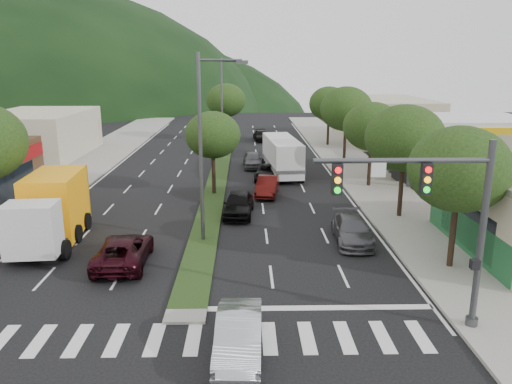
{
  "coord_description": "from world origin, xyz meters",
  "views": [
    {
      "loc": [
        2.33,
        -17.81,
        9.48
      ],
      "look_at": [
        2.96,
        10.71,
        2.06
      ],
      "focal_mm": 35.0,
      "sensor_mm": 36.0,
      "label": 1
    }
  ],
  "objects_px": {
    "tree_r_a": "(459,169)",
    "tree_r_e": "(329,104)",
    "tree_med_near": "(213,135)",
    "car_queue_a": "(238,204)",
    "sedan_silver": "(239,335)",
    "tree_r_d": "(346,109)",
    "car_queue_b": "(352,230)",
    "traffic_signal": "(440,208)",
    "streetlight_near": "(204,140)",
    "car_queue_d": "(268,172)",
    "streetlight_mid": "(224,103)",
    "box_truck": "(52,211)",
    "tree_med_far": "(226,100)",
    "tree_r_c": "(372,127)",
    "car_queue_e": "(253,160)",
    "tree_r_b": "(405,138)",
    "car_queue_f": "(261,136)",
    "suv_maroon": "(124,251)",
    "motorhome": "(282,156)"
  },
  "relations": [
    {
      "from": "tree_r_b",
      "to": "tree_r_d",
      "type": "relative_size",
      "value": 0.97
    },
    {
      "from": "tree_r_d",
      "to": "suv_maroon",
      "type": "height_order",
      "value": "tree_r_d"
    },
    {
      "from": "sedan_silver",
      "to": "car_queue_e",
      "type": "distance_m",
      "value": 30.73
    },
    {
      "from": "car_queue_d",
      "to": "streetlight_mid",
      "type": "bearing_deg",
      "value": 118.43
    },
    {
      "from": "traffic_signal",
      "to": "box_truck",
      "type": "bearing_deg",
      "value": 150.45
    },
    {
      "from": "tree_med_near",
      "to": "tree_r_e",
      "type": "bearing_deg",
      "value": 61.39
    },
    {
      "from": "tree_r_a",
      "to": "tree_med_far",
      "type": "distance_m",
      "value": 41.76
    },
    {
      "from": "tree_med_near",
      "to": "car_queue_a",
      "type": "bearing_deg",
      "value": -70.37
    },
    {
      "from": "tree_r_a",
      "to": "tree_r_e",
      "type": "height_order",
      "value": "tree_r_e"
    },
    {
      "from": "tree_r_c",
      "to": "tree_med_near",
      "type": "distance_m",
      "value": 12.17
    },
    {
      "from": "car_queue_f",
      "to": "box_truck",
      "type": "bearing_deg",
      "value": -114.95
    },
    {
      "from": "streetlight_mid",
      "to": "car_queue_a",
      "type": "xyz_separation_m",
      "value": [
        1.68,
        -20.28,
        -4.83
      ]
    },
    {
      "from": "tree_r_a",
      "to": "tree_r_c",
      "type": "bearing_deg",
      "value": 90.0
    },
    {
      "from": "car_queue_a",
      "to": "traffic_signal",
      "type": "bearing_deg",
      "value": -58.89
    },
    {
      "from": "box_truck",
      "to": "motorhome",
      "type": "bearing_deg",
      "value": -134.29
    },
    {
      "from": "tree_r_c",
      "to": "car_queue_a",
      "type": "bearing_deg",
      "value": -144.26
    },
    {
      "from": "car_queue_b",
      "to": "box_truck",
      "type": "distance_m",
      "value": 16.26
    },
    {
      "from": "tree_r_a",
      "to": "streetlight_mid",
      "type": "distance_m",
      "value": 31.32
    },
    {
      "from": "traffic_signal",
      "to": "car_queue_a",
      "type": "xyz_separation_m",
      "value": [
        -7.15,
        14.26,
        -3.89
      ]
    },
    {
      "from": "tree_r_e",
      "to": "car_queue_d",
      "type": "relative_size",
      "value": 1.5
    },
    {
      "from": "car_queue_a",
      "to": "car_queue_d",
      "type": "bearing_deg",
      "value": 81.22
    },
    {
      "from": "streetlight_mid",
      "to": "box_truck",
      "type": "relative_size",
      "value": 1.33
    },
    {
      "from": "tree_r_c",
      "to": "car_queue_a",
      "type": "xyz_separation_m",
      "value": [
        -10.12,
        -7.28,
        -3.99
      ]
    },
    {
      "from": "tree_r_b",
      "to": "tree_r_e",
      "type": "distance_m",
      "value": 28.0
    },
    {
      "from": "streetlight_mid",
      "to": "streetlight_near",
      "type": "bearing_deg",
      "value": -90.0
    },
    {
      "from": "tree_r_b",
      "to": "car_queue_a",
      "type": "xyz_separation_m",
      "value": [
        -10.12,
        0.72,
        -4.28
      ]
    },
    {
      "from": "streetlight_mid",
      "to": "motorhome",
      "type": "relative_size",
      "value": 1.18
    },
    {
      "from": "traffic_signal",
      "to": "car_queue_e",
      "type": "height_order",
      "value": "traffic_signal"
    },
    {
      "from": "car_queue_a",
      "to": "car_queue_d",
      "type": "distance_m",
      "value": 10.28
    },
    {
      "from": "tree_r_b",
      "to": "motorhome",
      "type": "xyz_separation_m",
      "value": [
        -6.5,
        12.51,
        -3.34
      ]
    },
    {
      "from": "tree_r_d",
      "to": "streetlight_near",
      "type": "height_order",
      "value": "streetlight_near"
    },
    {
      "from": "streetlight_near",
      "to": "motorhome",
      "type": "bearing_deg",
      "value": 72.22
    },
    {
      "from": "streetlight_mid",
      "to": "sedan_silver",
      "type": "relative_size",
      "value": 2.31
    },
    {
      "from": "tree_r_d",
      "to": "car_queue_b",
      "type": "relative_size",
      "value": 1.54
    },
    {
      "from": "tree_r_d",
      "to": "tree_r_e",
      "type": "relative_size",
      "value": 1.07
    },
    {
      "from": "tree_r_b",
      "to": "tree_med_far",
      "type": "xyz_separation_m",
      "value": [
        -12.0,
        32.0,
        -0.03
      ]
    },
    {
      "from": "car_queue_b",
      "to": "car_queue_d",
      "type": "bearing_deg",
      "value": 107.54
    },
    {
      "from": "car_queue_b",
      "to": "motorhome",
      "type": "height_order",
      "value": "motorhome"
    },
    {
      "from": "tree_med_near",
      "to": "suv_maroon",
      "type": "relative_size",
      "value": 1.19
    },
    {
      "from": "car_queue_d",
      "to": "car_queue_e",
      "type": "distance_m",
      "value": 5.15
    },
    {
      "from": "tree_r_e",
      "to": "streetlight_mid",
      "type": "bearing_deg",
      "value": -149.31
    },
    {
      "from": "box_truck",
      "to": "motorhome",
      "type": "xyz_separation_m",
      "value": [
        13.61,
        16.33,
        -0.01
      ]
    },
    {
      "from": "tree_r_d",
      "to": "streetlight_near",
      "type": "distance_m",
      "value": 24.97
    },
    {
      "from": "streetlight_near",
      "to": "streetlight_mid",
      "type": "xyz_separation_m",
      "value": [
        0.0,
        25.0,
        0.0
      ]
    },
    {
      "from": "car_queue_a",
      "to": "car_queue_f",
      "type": "distance_m",
      "value": 31.51
    },
    {
      "from": "streetlight_near",
      "to": "box_truck",
      "type": "relative_size",
      "value": 1.33
    },
    {
      "from": "tree_r_b",
      "to": "car_queue_e",
      "type": "bearing_deg",
      "value": 119.77
    },
    {
      "from": "streetlight_near",
      "to": "car_queue_d",
      "type": "xyz_separation_m",
      "value": [
        4.04,
        14.72,
        -4.96
      ]
    },
    {
      "from": "streetlight_near",
      "to": "streetlight_mid",
      "type": "distance_m",
      "value": 25.0
    },
    {
      "from": "sedan_silver",
      "to": "car_queue_a",
      "type": "distance_m",
      "value": 15.72
    }
  ]
}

